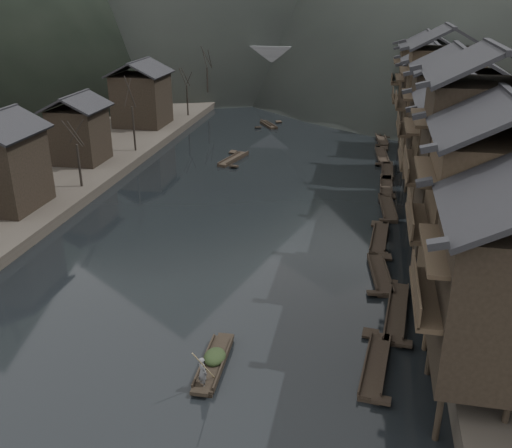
# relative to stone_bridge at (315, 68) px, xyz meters

# --- Properties ---
(water) EXTENTS (300.00, 300.00, 0.00)m
(water) POSITION_rel_stone_bridge_xyz_m (0.00, -72.00, -5.11)
(water) COLOR black
(water) RESTS_ON ground
(left_bank) EXTENTS (40.00, 200.00, 1.20)m
(left_bank) POSITION_rel_stone_bridge_xyz_m (-35.00, -32.00, -4.51)
(left_bank) COLOR #2D2823
(left_bank) RESTS_ON ground
(stilt_houses) EXTENTS (9.00, 67.60, 15.93)m
(stilt_houses) POSITION_rel_stone_bridge_xyz_m (17.28, -52.95, 3.68)
(stilt_houses) COLOR black
(stilt_houses) RESTS_ON ground
(left_houses) EXTENTS (8.10, 53.20, 8.73)m
(left_houses) POSITION_rel_stone_bridge_xyz_m (-20.50, -51.88, 0.55)
(left_houses) COLOR black
(left_houses) RESTS_ON left_bank
(bare_trees) EXTENTS (3.86, 72.79, 7.73)m
(bare_trees) POSITION_rel_stone_bridge_xyz_m (-17.00, -45.28, 1.34)
(bare_trees) COLOR black
(bare_trees) RESTS_ON left_bank
(moored_sampans) EXTENTS (3.03, 59.90, 0.47)m
(moored_sampans) POSITION_rel_stone_bridge_xyz_m (12.16, -51.07, -4.91)
(moored_sampans) COLOR black
(moored_sampans) RESTS_ON water
(midriver_boats) EXTENTS (7.86, 42.64, 0.45)m
(midriver_boats) POSITION_rel_stone_bridge_xyz_m (-3.50, -20.22, -4.91)
(midriver_boats) COLOR black
(midriver_boats) RESTS_ON water
(stone_bridge) EXTENTS (40.00, 6.00, 9.00)m
(stone_bridge) POSITION_rel_stone_bridge_xyz_m (0.00, 0.00, 0.00)
(stone_bridge) COLOR #4C4C4F
(stone_bridge) RESTS_ON ground
(hero_sampan) EXTENTS (1.24, 5.44, 0.44)m
(hero_sampan) POSITION_rel_stone_bridge_xyz_m (2.95, -79.24, -4.91)
(hero_sampan) COLOR black
(hero_sampan) RESTS_ON water
(cargo_heap) EXTENTS (1.19, 1.56, 0.72)m
(cargo_heap) POSITION_rel_stone_bridge_xyz_m (2.95, -78.99, -4.31)
(cargo_heap) COLOR black
(cargo_heap) RESTS_ON hero_sampan
(boatman) EXTENTS (0.75, 0.71, 1.72)m
(boatman) POSITION_rel_stone_bridge_xyz_m (2.91, -81.13, -3.81)
(boatman) COLOR #525254
(boatman) RESTS_ON hero_sampan
(bamboo_pole) EXTENTS (0.74, 2.10, 3.21)m
(bamboo_pole) POSITION_rel_stone_bridge_xyz_m (3.11, -81.13, -1.35)
(bamboo_pole) COLOR #8C7A51
(bamboo_pole) RESTS_ON boatman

